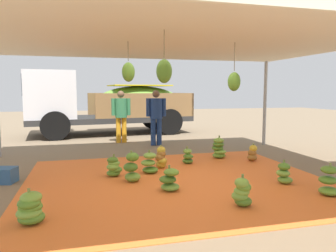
{
  "coord_description": "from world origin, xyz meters",
  "views": [
    {
      "loc": [
        -1.66,
        -5.7,
        1.68
      ],
      "look_at": [
        0.4,
        2.23,
        0.79
      ],
      "focal_mm": 34.59,
      "sensor_mm": 36.0,
      "label": 1
    }
  ],
  "objects": [
    {
      "name": "banana_bunch_5",
      "position": [
        -0.39,
        0.68,
        0.2
      ],
      "size": [
        0.4,
        0.37,
        0.48
      ],
      "color": "#518428",
      "rests_on": "tarp_orange"
    },
    {
      "name": "crate_0",
      "position": [
        -3.15,
        0.69,
        0.14
      ],
      "size": [
        0.53,
        0.45,
        0.28
      ],
      "primitive_type": "cube",
      "rotation": [
        0.0,
        0.0,
        -0.25
      ],
      "color": "#335B8E",
      "rests_on": "ground"
    },
    {
      "name": "ground_plane",
      "position": [
        0.0,
        3.0,
        0.0
      ],
      "size": [
        40.0,
        40.0,
        0.0
      ],
      "primitive_type": "plane",
      "color": "#7F6B51"
    },
    {
      "name": "cargo_truck_main",
      "position": [
        -0.85,
        7.1,
        1.22
      ],
      "size": [
        6.34,
        2.87,
        2.4
      ],
      "color": "#2D2D2D",
      "rests_on": "ground"
    },
    {
      "name": "worker_1",
      "position": [
        -0.5,
        4.84,
        0.99
      ],
      "size": [
        0.62,
        0.38,
        1.69
      ],
      "color": "orange",
      "rests_on": "ground"
    },
    {
      "name": "banana_bunch_4",
      "position": [
        1.82,
        -0.68,
        0.18
      ],
      "size": [
        0.39,
        0.37,
        0.43
      ],
      "color": "#6B9E38",
      "rests_on": "tarp_orange"
    },
    {
      "name": "banana_bunch_3",
      "position": [
        2.23,
        1.2,
        0.19
      ],
      "size": [
        0.31,
        0.32,
        0.42
      ],
      "color": "#996628",
      "rests_on": "tarp_orange"
    },
    {
      "name": "banana_bunch_9",
      "position": [
        0.53,
        -1.55,
        0.21
      ],
      "size": [
        0.39,
        0.37,
        0.48
      ],
      "color": "#477523",
      "rests_on": "tarp_orange"
    },
    {
      "name": "tarp_orange",
      "position": [
        0.0,
        0.0,
        0.01
      ],
      "size": [
        5.55,
        4.8,
        0.01
      ],
      "primitive_type": "cube",
      "color": "orange",
      "rests_on": "ground"
    },
    {
      "name": "banana_bunch_1",
      "position": [
        -2.36,
        -1.43,
        0.2
      ],
      "size": [
        0.47,
        0.47,
        0.45
      ],
      "color": "#518428",
      "rests_on": "tarp_orange"
    },
    {
      "name": "banana_bunch_7",
      "position": [
        2.15,
        -1.41,
        0.22
      ],
      "size": [
        0.39,
        0.43,
        0.52
      ],
      "color": "#60932D",
      "rests_on": "tarp_orange"
    },
    {
      "name": "banana_bunch_11",
      "position": [
        0.63,
        1.3,
        0.17
      ],
      "size": [
        0.32,
        0.35,
        0.4
      ],
      "color": "#477523",
      "rests_on": "tarp_orange"
    },
    {
      "name": "banana_bunch_8",
      "position": [
        -0.83,
        0.14,
        0.26
      ],
      "size": [
        0.39,
        0.36,
        0.58
      ],
      "color": "#6B9E38",
      "rests_on": "tarp_orange"
    },
    {
      "name": "worker_0",
      "position": [
        0.49,
        4.03,
        1.0
      ],
      "size": [
        0.63,
        0.38,
        1.71
      ],
      "color": "navy",
      "rests_on": "ground"
    },
    {
      "name": "banana_bunch_10",
      "position": [
        -1.13,
        0.61,
        0.19
      ],
      "size": [
        0.39,
        0.39,
        0.44
      ],
      "color": "#518428",
      "rests_on": "tarp_orange"
    },
    {
      "name": "banana_bunch_2",
      "position": [
        1.57,
        1.69,
        0.25
      ],
      "size": [
        0.46,
        0.43,
        0.57
      ],
      "color": "#60932D",
      "rests_on": "tarp_orange"
    },
    {
      "name": "banana_bunch_6",
      "position": [
        -0.07,
        1.01,
        0.24
      ],
      "size": [
        0.29,
        0.3,
        0.51
      ],
      "color": "gold",
      "rests_on": "tarp_orange"
    },
    {
      "name": "banana_bunch_0",
      "position": [
        -0.29,
        -0.56,
        0.18
      ],
      "size": [
        0.45,
        0.44,
        0.43
      ],
      "color": "#6B9E38",
      "rests_on": "tarp_orange"
    },
    {
      "name": "tent_canopy",
      "position": [
        -0.0,
        -0.09,
        2.57
      ],
      "size": [
        8.0,
        7.0,
        2.66
      ],
      "color": "#9EA0A5",
      "rests_on": "ground"
    }
  ]
}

